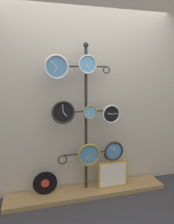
{
  "coord_description": "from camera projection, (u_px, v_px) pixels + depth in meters",
  "views": [
    {
      "loc": [
        -0.76,
        -2.33,
        1.63
      ],
      "look_at": [
        0.0,
        0.36,
        1.14
      ],
      "focal_mm": 35.0,
      "sensor_mm": 36.0,
      "label": 1
    }
  ],
  "objects": [
    {
      "name": "clock_top_center",
      "position": [
        88.0,
        64.0,
        2.71
      ],
      "size": [
        0.24,
        0.04,
        0.24
      ],
      "color": "#60A8DB"
    },
    {
      "name": "shop_wall",
      "position": [
        83.0,
        91.0,
        2.99
      ],
      "size": [
        4.4,
        0.04,
        2.8
      ],
      "color": "#BCB2A3",
      "rests_on": "ground_plane"
    },
    {
      "name": "ground_plane",
      "position": [
        95.0,
        208.0,
        2.69
      ],
      "size": [
        12.0,
        12.0,
        0.0
      ],
      "primitive_type": "plane",
      "color": "#333338"
    },
    {
      "name": "low_shelf",
      "position": [
        87.0,
        191.0,
        3.02
      ],
      "size": [
        2.2,
        0.36,
        0.06
      ],
      "color": "#9E7A4C",
      "rests_on": "ground_plane"
    },
    {
      "name": "clock_middle_right",
      "position": [
        111.0,
        114.0,
        2.88
      ],
      "size": [
        0.25,
        0.04,
        0.25
      ],
      "color": "black"
    },
    {
      "name": "display_stand",
      "position": [
        86.0,
        147.0,
        2.97
      ],
      "size": [
        0.78,
        0.4,
        2.03
      ],
      "color": "#282623",
      "rests_on": "ground_plane"
    },
    {
      "name": "clock_bottom_right",
      "position": [
        114.0,
        151.0,
        2.99
      ],
      "size": [
        0.28,
        0.04,
        0.28
      ],
      "color": "#4C84B2"
    },
    {
      "name": "clock_middle_left",
      "position": [
        63.0,
        112.0,
        2.71
      ],
      "size": [
        0.3,
        0.04,
        0.3
      ],
      "color": "black"
    },
    {
      "name": "clock_bottom_center",
      "position": [
        89.0,
        155.0,
        2.9
      ],
      "size": [
        0.31,
        0.04,
        0.31
      ],
      "color": "#4C84B2"
    },
    {
      "name": "clock_middle_center",
      "position": [
        90.0,
        112.0,
        2.81
      ],
      "size": [
        0.19,
        0.04,
        0.19
      ],
      "color": "#60A8DB"
    },
    {
      "name": "picture_frame",
      "position": [
        113.0,
        174.0,
        3.05
      ],
      "size": [
        0.43,
        0.02,
        0.38
      ],
      "color": "gold",
      "rests_on": "low_shelf"
    },
    {
      "name": "vinyl_record",
      "position": [
        45.0,
        183.0,
        2.86
      ],
      "size": [
        0.32,
        0.01,
        0.32
      ],
      "color": "black",
      "rests_on": "low_shelf"
    },
    {
      "name": "clock_top_left",
      "position": [
        56.0,
        67.0,
        2.58
      ],
      "size": [
        0.3,
        0.04,
        0.3
      ],
      "color": "#4C84B2"
    }
  ]
}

